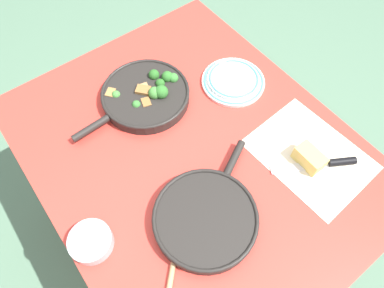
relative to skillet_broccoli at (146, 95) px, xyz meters
name	(u,v)px	position (x,y,z in m)	size (l,w,h in m)	color
ground_plane	(192,222)	(-0.25, -0.01, -0.78)	(14.00, 14.00, 0.00)	#51755B
dining_table_red	(192,160)	(-0.25, -0.01, -0.11)	(1.15, 0.93, 0.75)	red
skillet_broccoli	(146,95)	(0.00, 0.00, 0.00)	(0.30, 0.43, 0.08)	black
skillet_eggs	(206,218)	(-0.47, 0.11, 0.00)	(0.29, 0.40, 0.04)	black
wooden_spoon	(172,271)	(-0.52, 0.26, -0.02)	(0.29, 0.29, 0.02)	tan
parchment_sheet	(310,155)	(-0.50, -0.29, -0.02)	(0.37, 0.30, 0.00)	beige
grater_knife	(326,164)	(-0.55, -0.30, -0.02)	(0.16, 0.24, 0.02)	silver
cheese_block	(309,158)	(-0.51, -0.26, 0.00)	(0.09, 0.05, 0.05)	#E0C15B
dinner_plate_stack	(233,80)	(-0.13, -0.29, -0.01)	(0.23, 0.23, 0.03)	white
prep_bowl_steel	(91,242)	(-0.33, 0.39, -0.01)	(0.12, 0.12, 0.04)	#B7B7BC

